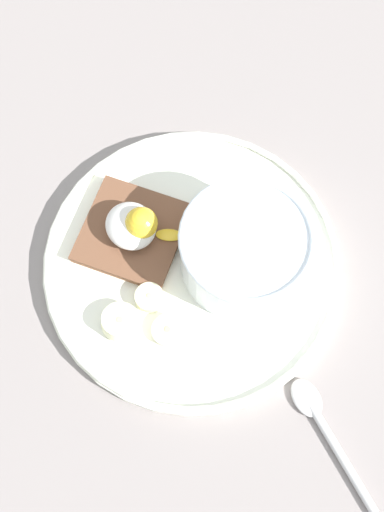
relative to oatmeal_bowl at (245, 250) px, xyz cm
name	(u,v)px	position (x,y,z in cm)	size (l,w,h in cm)	color
ground_plane	(192,270)	(3.01, 3.59, -5.12)	(120.00, 120.00, 2.00)	gray
plate	(192,264)	(3.01, 3.59, -3.32)	(27.82, 27.82, 1.60)	white
oatmeal_bowl	(245,250)	(0.00, 0.00, 0.00)	(11.86, 11.86, 6.20)	white
toast_slice	(132,233)	(8.84, 5.85, -2.47)	(12.20, 12.20, 1.15)	brown
poached_egg	(135,225)	(8.57, 5.58, -0.51)	(6.44, 6.11, 3.60)	white
banana_slice_front	(168,330)	(-0.35, 9.59, -2.65)	(3.65, 3.69, 1.06)	#F6E3B1
banana_slice_left	(152,300)	(2.71, 8.81, -2.49)	(3.67, 3.66, 1.32)	beige
banana_slice_back	(119,321)	(3.17, 12.24, -2.32)	(4.40, 4.51, 1.90)	beige
spoon	(324,427)	(-15.71, 5.14, -3.72)	(12.65, 4.56, 0.80)	silver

